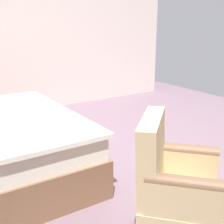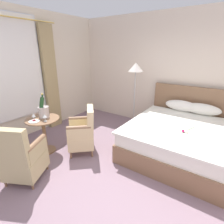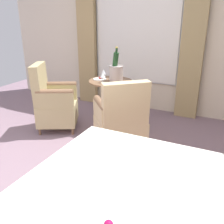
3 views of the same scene
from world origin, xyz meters
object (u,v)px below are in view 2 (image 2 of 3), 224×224
bed (180,136)px  floor_lamp_brass (136,73)px  armchair_by_window (83,132)px  armchair_facing_bed (22,158)px  wine_glass_near_bucket (33,115)px  champagne_bucket (43,110)px  snack_plate (34,121)px  wine_glass_near_edge (45,116)px  side_table_round (44,131)px

bed → floor_lamp_brass: (-1.35, 0.53, 1.10)m
floor_lamp_brass → armchair_by_window: floor_lamp_brass is taller
armchair_by_window → armchair_facing_bed: size_ratio=0.95×
wine_glass_near_bucket → armchair_facing_bed: 0.87m
champagne_bucket → snack_plate: champagne_bucket is taller
wine_glass_near_edge → snack_plate: 0.22m
floor_lamp_brass → champagne_bucket: 2.30m
armchair_by_window → armchair_facing_bed: armchair_facing_bed is taller
wine_glass_near_bucket → armchair_by_window: bearing=41.5°
bed → champagne_bucket: size_ratio=4.30×
wine_glass_near_edge → armchair_facing_bed: (0.29, -0.67, -0.42)m
champagne_bucket → armchair_by_window: bearing=30.3°
bed → wine_glass_near_edge: (-2.11, -1.60, 0.48)m
floor_lamp_brass → armchair_facing_bed: 3.03m
wine_glass_near_edge → snack_plate: (-0.15, -0.13, -0.09)m
wine_glass_near_bucket → snack_plate: 0.12m
floor_lamp_brass → side_table_round: (-0.92, -2.09, -0.99)m
bed → armchair_by_window: bed is taller
side_table_round → champagne_bucket: (-0.03, 0.07, 0.41)m
snack_plate → armchair_facing_bed: (0.45, -0.54, -0.32)m
bed → floor_lamp_brass: floor_lamp_brass is taller
snack_plate → armchair_by_window: size_ratio=0.21×
champagne_bucket → armchair_facing_bed: champagne_bucket is taller
wine_glass_near_bucket → wine_glass_near_edge: wine_glass_near_bucket is taller
wine_glass_near_edge → armchair_facing_bed: armchair_facing_bed is taller
wine_glass_near_bucket → wine_glass_near_edge: size_ratio=1.09×
wine_glass_near_edge → snack_plate: wine_glass_near_edge is taller
wine_glass_near_bucket → snack_plate: (0.06, -0.04, -0.10)m
bed → armchair_by_window: (-1.64, -1.10, 0.08)m
floor_lamp_brass → bed: bearing=-21.6°
champagne_bucket → snack_plate: 0.29m
floor_lamp_brass → side_table_round: floor_lamp_brass is taller
bed → wine_glass_near_bucket: bearing=-143.7°
floor_lamp_brass → wine_glass_near_bucket: bearing=-113.5°
bed → armchair_facing_bed: size_ratio=2.14×
floor_lamp_brass → wine_glass_near_edge: (-0.76, -2.13, -0.62)m
floor_lamp_brass → snack_plate: bearing=-112.0°
wine_glass_near_bucket → snack_plate: size_ratio=0.74×
armchair_by_window → floor_lamp_brass: bearing=79.9°
armchair_by_window → wine_glass_near_edge: bearing=-133.1°
armchair_by_window → snack_plate: bearing=-134.5°
side_table_round → champagne_bucket: 0.42m
snack_plate → armchair_by_window: armchair_by_window is taller
floor_lamp_brass → armchair_facing_bed: floor_lamp_brass is taller
floor_lamp_brass → champagne_bucket: (-0.96, -2.02, -0.58)m
snack_plate → champagne_bucket: bearing=99.1°
champagne_bucket → wine_glass_near_edge: size_ratio=3.63×
wine_glass_near_edge → champagne_bucket: bearing=149.1°
wine_glass_near_edge → armchair_by_window: (0.47, 0.50, -0.40)m
bed → side_table_round: (-2.27, -1.56, 0.11)m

